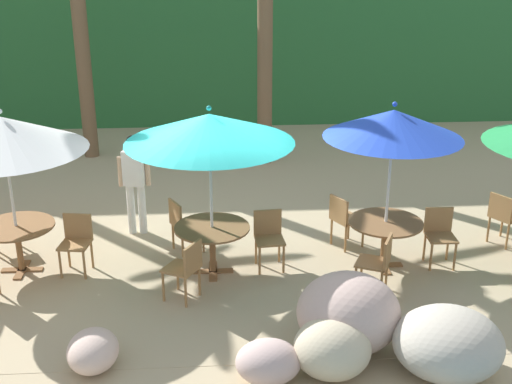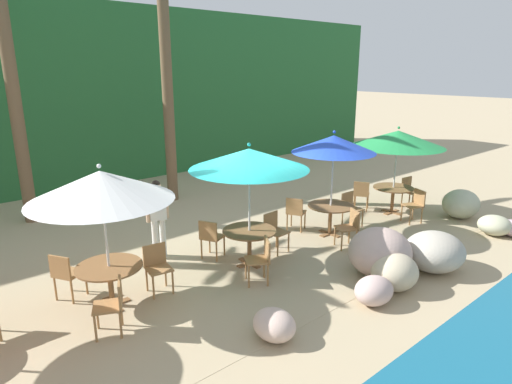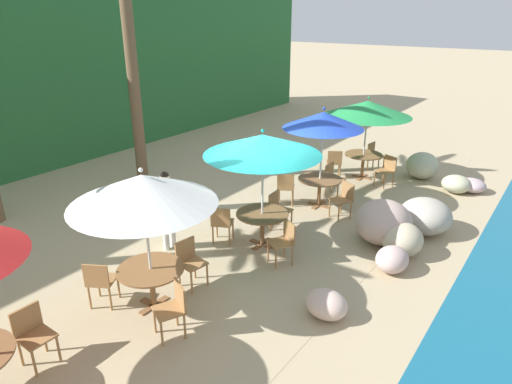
# 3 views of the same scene
# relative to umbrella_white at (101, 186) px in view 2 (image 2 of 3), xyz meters

# --- Properties ---
(ground_plane) EXTENTS (120.00, 120.00, 0.00)m
(ground_plane) POSITION_rel_umbrella_white_xyz_m (2.96, 0.05, -2.12)
(ground_plane) COLOR tan
(terrace_deck) EXTENTS (18.00, 5.20, 0.01)m
(terrace_deck) POSITION_rel_umbrella_white_xyz_m (2.96, 0.05, -2.12)
(terrace_deck) COLOR tan
(terrace_deck) RESTS_ON ground
(foliage_backdrop) EXTENTS (28.00, 2.40, 6.00)m
(foliage_backdrop) POSITION_rel_umbrella_white_xyz_m (2.96, 9.05, 0.88)
(foliage_backdrop) COLOR #286633
(foliage_backdrop) RESTS_ON ground
(rock_seawall) EXTENTS (13.94, 3.40, 1.03)m
(rock_seawall) POSITION_rel_umbrella_white_xyz_m (1.33, -3.06, -1.72)
(rock_seawall) COLOR #CEBD8A
(rock_seawall) RESTS_ON ground
(umbrella_white) EXTENTS (2.30, 2.30, 2.47)m
(umbrella_white) POSITION_rel_umbrella_white_xyz_m (0.00, 0.00, 0.00)
(umbrella_white) COLOR silver
(umbrella_white) RESTS_ON ground
(dining_table_white) EXTENTS (1.10, 1.10, 0.74)m
(dining_table_white) POSITION_rel_umbrella_white_xyz_m (-0.00, 0.00, -1.51)
(dining_table_white) COLOR brown
(dining_table_white) RESTS_ON ground
(chair_white_seaward) EXTENTS (0.48, 0.48, 0.87)m
(chair_white_seaward) POSITION_rel_umbrella_white_xyz_m (0.85, -0.04, -1.61)
(chair_white_seaward) COLOR #9E7042
(chair_white_seaward) RESTS_ON ground
(chair_white_inland) EXTENTS (0.58, 0.58, 0.87)m
(chair_white_inland) POSITION_rel_umbrella_white_xyz_m (-0.51, 0.69, -1.61)
(chair_white_inland) COLOR #9E7042
(chair_white_inland) RESTS_ON ground
(chair_white_left) EXTENTS (0.57, 0.56, 0.87)m
(chair_white_left) POSITION_rel_umbrella_white_xyz_m (-0.29, -0.81, -1.61)
(chair_white_left) COLOR #9E7042
(chair_white_left) RESTS_ON ground
(umbrella_teal) EXTENTS (2.36, 2.36, 2.53)m
(umbrella_teal) POSITION_rel_umbrella_white_xyz_m (2.84, -0.24, 0.09)
(umbrella_teal) COLOR silver
(umbrella_teal) RESTS_ON ground
(dining_table_teal) EXTENTS (1.10, 1.10, 0.74)m
(dining_table_teal) POSITION_rel_umbrella_white_xyz_m (2.84, -0.24, -1.51)
(dining_table_teal) COLOR brown
(dining_table_teal) RESTS_ON ground
(chair_teal_seaward) EXTENTS (0.45, 0.46, 0.87)m
(chair_teal_seaward) POSITION_rel_umbrella_white_xyz_m (3.68, -0.08, -1.61)
(chair_teal_seaward) COLOR #9E7042
(chair_teal_seaward) RESTS_ON ground
(chair_teal_inland) EXTENTS (0.57, 0.57, 0.87)m
(chair_teal_inland) POSITION_rel_umbrella_white_xyz_m (2.38, 0.48, -1.61)
(chair_teal_inland) COLOR #9E7042
(chair_teal_inland) RESTS_ON ground
(chair_teal_left) EXTENTS (0.58, 0.58, 0.87)m
(chair_teal_left) POSITION_rel_umbrella_white_xyz_m (2.49, -1.01, -1.61)
(chair_teal_left) COLOR #9E7042
(chair_teal_left) RESTS_ON ground
(umbrella_blue) EXTENTS (1.96, 1.96, 2.54)m
(umbrella_blue) POSITION_rel_umbrella_white_xyz_m (5.40, -0.21, 0.10)
(umbrella_blue) COLOR silver
(umbrella_blue) RESTS_ON ground
(dining_table_blue) EXTENTS (1.10, 1.10, 0.74)m
(dining_table_blue) POSITION_rel_umbrella_white_xyz_m (5.40, -0.21, -1.51)
(dining_table_blue) COLOR brown
(dining_table_blue) RESTS_ON ground
(chair_blue_seaward) EXTENTS (0.43, 0.44, 0.87)m
(chair_blue_seaward) POSITION_rel_umbrella_white_xyz_m (6.26, -0.15, -1.61)
(chair_blue_seaward) COLOR #9E7042
(chair_blue_seaward) RESTS_ON ground
(chair_blue_inland) EXTENTS (0.58, 0.57, 0.87)m
(chair_blue_inland) POSITION_rel_umbrella_white_xyz_m (4.92, 0.49, -1.61)
(chair_blue_inland) COLOR #9E7042
(chair_blue_inland) RESTS_ON ground
(chair_blue_left) EXTENTS (0.57, 0.56, 0.87)m
(chair_blue_left) POSITION_rel_umbrella_white_xyz_m (5.12, -1.02, -1.61)
(chair_blue_left) COLOR #9E7042
(chair_blue_left) RESTS_ON ground
(umbrella_green) EXTENTS (2.48, 2.48, 2.42)m
(umbrella_green) POSITION_rel_umbrella_white_xyz_m (8.00, -0.26, -0.03)
(umbrella_green) COLOR silver
(umbrella_green) RESTS_ON ground
(dining_table_green) EXTENTS (1.10, 1.10, 0.74)m
(dining_table_green) POSITION_rel_umbrella_white_xyz_m (8.00, -0.26, -1.51)
(dining_table_green) COLOR brown
(dining_table_green) RESTS_ON ground
(chair_green_seaward) EXTENTS (0.46, 0.47, 0.87)m
(chair_green_seaward) POSITION_rel_umbrella_white_xyz_m (8.86, -0.25, -1.61)
(chair_green_seaward) COLOR #9E7042
(chair_green_seaward) RESTS_ON ground
(chair_green_inland) EXTENTS (0.58, 0.58, 0.87)m
(chair_green_inland) POSITION_rel_umbrella_white_xyz_m (7.48, 0.42, -1.61)
(chair_green_inland) COLOR #9E7042
(chair_green_inland) RESTS_ON ground
(chair_green_left) EXTENTS (0.55, 0.55, 0.87)m
(chair_green_left) POSITION_rel_umbrella_white_xyz_m (7.77, -1.09, -1.61)
(chair_green_left) COLOR #9E7042
(chair_green_left) RESTS_ON ground
(palm_tree_second) EXTENTS (3.67, 3.61, 7.05)m
(palm_tree_second) POSITION_rel_umbrella_white_xyz_m (0.16, 5.57, 2.48)
(palm_tree_second) COLOR brown
(palm_tree_second) RESTS_ON ground
(palm_tree_third) EXTENTS (3.25, 3.21, 7.07)m
(palm_tree_third) POSITION_rel_umbrella_white_xyz_m (4.01, 4.86, 2.41)
(palm_tree_third) COLOR brown
(palm_tree_third) RESTS_ON ground
(waiter_in_white) EXTENTS (0.52, 0.29, 1.70)m
(waiter_in_white) POSITION_rel_umbrella_white_xyz_m (1.60, 1.26, -1.13)
(waiter_in_white) COLOR white
(waiter_in_white) RESTS_ON ground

